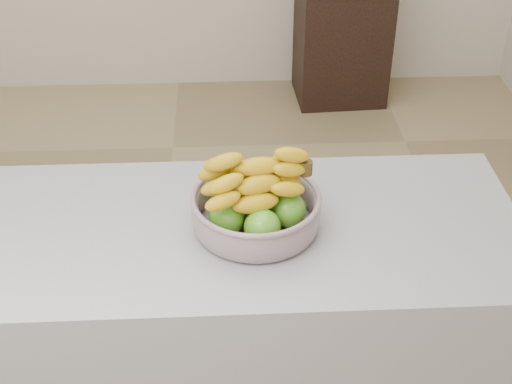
# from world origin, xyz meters

# --- Properties ---
(ground) EXTENTS (4.00, 4.00, 0.00)m
(ground) POSITION_xyz_m (0.00, 0.00, 0.00)
(ground) COLOR #96825C
(ground) RESTS_ON ground
(counter) EXTENTS (2.00, 0.60, 0.90)m
(counter) POSITION_xyz_m (0.00, -0.62, 0.45)
(counter) COLOR gray
(counter) RESTS_ON ground
(cabinet) EXTENTS (0.51, 0.42, 0.89)m
(cabinet) POSITION_xyz_m (0.95, 1.78, 0.44)
(cabinet) COLOR black
(cabinet) RESTS_ON ground
(fruit_bowl) EXTENTS (0.31, 0.31, 0.19)m
(fruit_bowl) POSITION_xyz_m (0.35, -0.62, 0.96)
(fruit_bowl) COLOR #9FAFBF
(fruit_bowl) RESTS_ON counter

